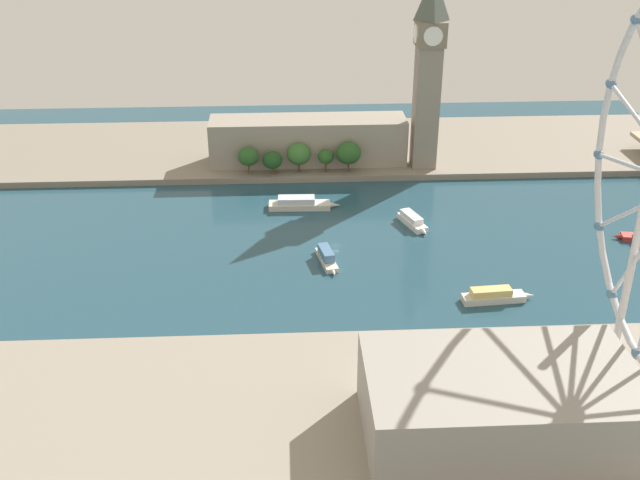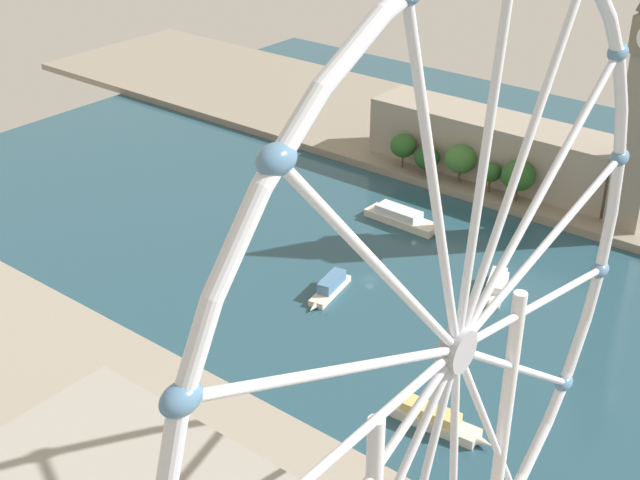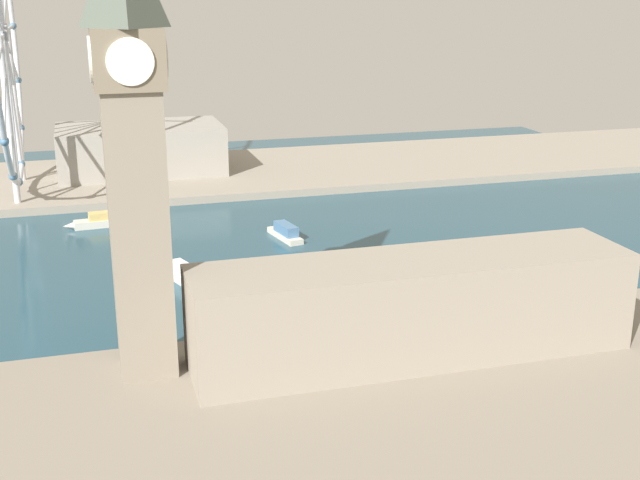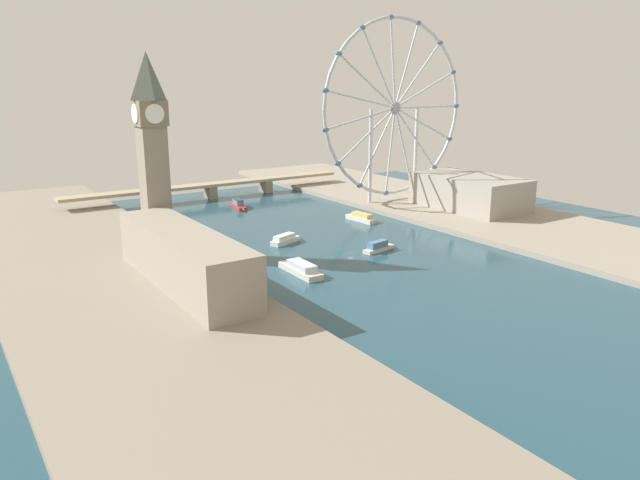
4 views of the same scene
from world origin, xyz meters
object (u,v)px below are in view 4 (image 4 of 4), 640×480
object	(u,v)px
parliament_block	(184,258)
river_bridge	(210,187)
ferris_wheel	(395,109)
riverside_hall	(469,192)
tour_boat_0	(300,269)
tour_boat_4	(379,247)
tour_boat_3	(360,217)
clock_tower	(152,150)
tour_boat_1	(239,205)
tour_boat_2	(286,239)

from	to	relation	value
parliament_block	river_bridge	size ratio (longest dim) A/B	0.47
ferris_wheel	riverside_hall	size ratio (longest dim) A/B	1.70
tour_boat_0	tour_boat_4	size ratio (longest dim) A/B	1.43
tour_boat_3	tour_boat_4	distance (m)	65.54
clock_tower	ferris_wheel	distance (m)	180.34
clock_tower	parliament_block	size ratio (longest dim) A/B	0.95
tour_boat_1	tour_boat_3	bearing A→B (deg)	40.83
parliament_block	tour_boat_0	xyz separation A→B (m)	(50.79, -5.59, -11.91)
parliament_block	tour_boat_2	distance (m)	83.37
river_bridge	tour_boat_3	xyz separation A→B (m)	(46.02, -116.27, -6.35)
clock_tower	tour_boat_0	world-z (taller)	clock_tower
river_bridge	tour_boat_1	size ratio (longest dim) A/B	8.01
river_bridge	tour_boat_1	bearing A→B (deg)	-87.34
ferris_wheel	tour_boat_1	bearing A→B (deg)	154.93
river_bridge	tour_boat_0	size ratio (longest dim) A/B	6.46
tour_boat_1	tour_boat_3	size ratio (longest dim) A/B	0.98
riverside_hall	ferris_wheel	bearing A→B (deg)	113.89
clock_tower	tour_boat_4	world-z (taller)	clock_tower
tour_boat_4	tour_boat_2	bearing A→B (deg)	118.10
tour_boat_2	clock_tower	bearing A→B (deg)	147.61
riverside_hall	parliament_block	bearing A→B (deg)	-168.56
clock_tower	tour_boat_2	distance (m)	80.44
clock_tower	tour_boat_3	xyz separation A→B (m)	(125.58, 4.08, -48.56)
tour_boat_1	riverside_hall	bearing A→B (deg)	61.70
river_bridge	tour_boat_0	world-z (taller)	river_bridge
ferris_wheel	tour_boat_0	distance (m)	176.75
parliament_block	tour_boat_0	size ratio (longest dim) A/B	3.03
ferris_wheel	river_bridge	xyz separation A→B (m)	(-96.90, 85.49, -55.06)
ferris_wheel	tour_boat_3	distance (m)	85.48
ferris_wheel	riverside_hall	xyz separation A→B (m)	(21.83, -49.29, -50.32)
riverside_hall	clock_tower	bearing A→B (deg)	175.83
parliament_block	tour_boat_0	distance (m)	52.46
tour_boat_2	tour_boat_4	bearing A→B (deg)	-70.06
clock_tower	tour_boat_3	size ratio (longest dim) A/B	3.50
tour_boat_1	ferris_wheel	bearing A→B (deg)	75.37
tour_boat_0	tour_boat_1	xyz separation A→B (m)	(39.54, 141.25, 0.05)
clock_tower	tour_boat_0	xyz separation A→B (m)	(41.93, -61.97, -48.51)
clock_tower	tour_boat_2	world-z (taller)	clock_tower
parliament_block	ferris_wheel	world-z (taller)	ferris_wheel
parliament_block	river_bridge	xyz separation A→B (m)	(88.42, 176.72, -5.61)
tour_boat_1	tour_boat_2	bearing A→B (deg)	-1.07
river_bridge	tour_boat_1	world-z (taller)	river_bridge
parliament_block	tour_boat_4	xyz separation A→B (m)	(102.31, 3.33, -11.96)
clock_tower	tour_boat_1	xyz separation A→B (m)	(81.48, 79.29, -48.46)
tour_boat_2	tour_boat_3	xyz separation A→B (m)	(63.24, 18.79, 0.08)
riverside_hall	river_bridge	size ratio (longest dim) A/B	0.34
ferris_wheel	tour_boat_2	size ratio (longest dim) A/B	5.56
parliament_block	tour_boat_3	bearing A→B (deg)	24.21
tour_boat_0	tour_boat_2	xyz separation A→B (m)	(20.41, 47.26, -0.13)
tour_boat_0	tour_boat_2	world-z (taller)	tour_boat_0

